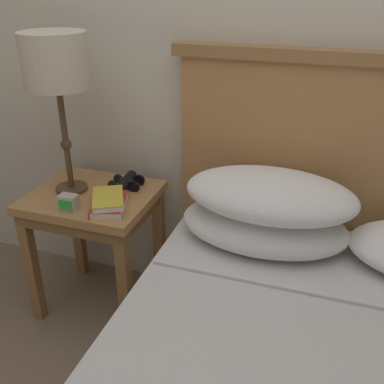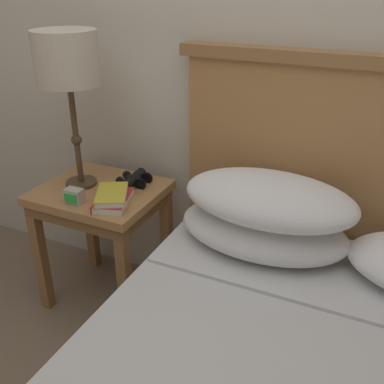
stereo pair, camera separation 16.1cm
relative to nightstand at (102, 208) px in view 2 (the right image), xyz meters
name	(u,v)px [view 2 (the right image)]	position (x,y,z in m)	size (l,w,h in m)	color
nightstand	(102,208)	(0.00, 0.00, 0.00)	(0.50, 0.43, 0.56)	#AD7A47
table_lamp	(67,62)	(-0.10, 0.00, 0.60)	(0.24, 0.24, 0.62)	#4C3823
book_on_nightstand	(113,200)	(0.13, -0.09, 0.11)	(0.17, 0.22, 0.03)	silver
book_stacked_on_top	(111,195)	(0.13, -0.10, 0.13)	(0.19, 0.21, 0.02)	silver
binoculars_pair	(134,179)	(0.11, 0.10, 0.11)	(0.14, 0.16, 0.05)	black
alarm_clock	(74,196)	(-0.01, -0.15, 0.12)	(0.07, 0.05, 0.06)	#B7B2A8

